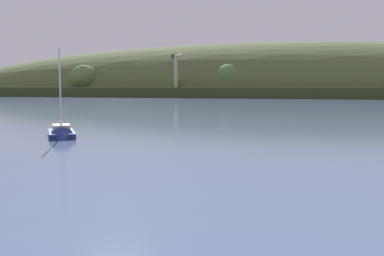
{
  "coord_description": "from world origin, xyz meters",
  "views": [
    {
      "loc": [
        13.38,
        -3.52,
        4.84
      ],
      "look_at": [
        4.93,
        25.99,
        1.69
      ],
      "focal_mm": 38.72,
      "sensor_mm": 36.0,
      "label": 1
    }
  ],
  "objects": [
    {
      "name": "sailboat_near_mooring",
      "position": [
        -8.89,
        30.01,
        0.14
      ],
      "size": [
        5.52,
        6.44,
        9.39
      ],
      "rotation": [
        0.0,
        0.0,
        5.34
      ],
      "color": "navy",
      "rests_on": "ground"
    },
    {
      "name": "dockside_crane",
      "position": [
        -41.94,
        164.99,
        8.68
      ],
      "size": [
        8.07,
        10.23,
        18.54
      ],
      "rotation": [
        0.0,
        0.0,
        5.33
      ],
      "color": "#4C4C51",
      "rests_on": "ground"
    },
    {
      "name": "far_shoreline_hill",
      "position": [
        -13.88,
        206.16,
        0.19
      ],
      "size": [
        454.42,
        109.84,
        51.94
      ],
      "rotation": [
        0.0,
        0.0,
        0.03
      ],
      "color": "#35401E",
      "rests_on": "ground"
    }
  ]
}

